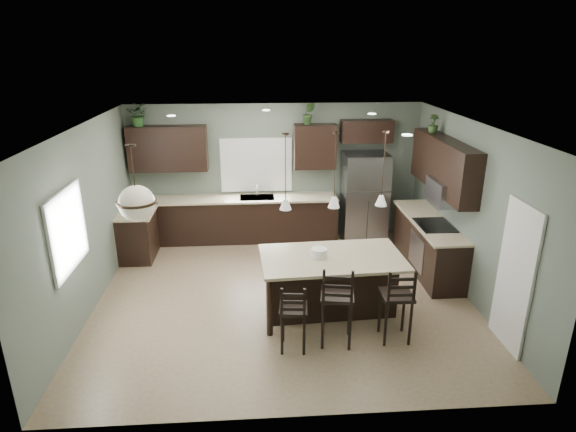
{
  "coord_description": "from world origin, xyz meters",
  "views": [
    {
      "loc": [
        -0.41,
        -7.03,
        3.94
      ],
      "look_at": [
        0.1,
        0.4,
        1.25
      ],
      "focal_mm": 30.0,
      "sensor_mm": 36.0,
      "label": 1
    }
  ],
  "objects_px": {
    "serving_dish": "(319,253)",
    "bar_stool_right": "(396,303)",
    "refrigerator": "(364,197)",
    "kitchen_island": "(331,284)",
    "bar_stool_left": "(293,316)",
    "bar_stool_center": "(337,304)",
    "plant_back_left": "(138,115)"
  },
  "relations": [
    {
      "from": "serving_dish",
      "to": "bar_stool_right",
      "type": "xyz_separation_m",
      "value": [
        0.97,
        -0.79,
        -0.43
      ]
    },
    {
      "from": "refrigerator",
      "to": "kitchen_island",
      "type": "relative_size",
      "value": 0.87
    },
    {
      "from": "kitchen_island",
      "to": "serving_dish",
      "type": "relative_size",
      "value": 8.87
    },
    {
      "from": "kitchen_island",
      "to": "bar_stool_right",
      "type": "relative_size",
      "value": 1.88
    },
    {
      "from": "refrigerator",
      "to": "bar_stool_left",
      "type": "distance_m",
      "value": 4.2
    },
    {
      "from": "bar_stool_center",
      "to": "plant_back_left",
      "type": "height_order",
      "value": "plant_back_left"
    },
    {
      "from": "serving_dish",
      "to": "bar_stool_center",
      "type": "xyz_separation_m",
      "value": [
        0.15,
        -0.81,
        -0.39
      ]
    },
    {
      "from": "bar_stool_right",
      "to": "bar_stool_center",
      "type": "bearing_deg",
      "value": -177.68
    },
    {
      "from": "kitchen_island",
      "to": "bar_stool_right",
      "type": "xyz_separation_m",
      "value": [
        0.77,
        -0.8,
        0.1
      ]
    },
    {
      "from": "refrigerator",
      "to": "bar_stool_center",
      "type": "xyz_separation_m",
      "value": [
        -1.17,
        -3.67,
        -0.32
      ]
    },
    {
      "from": "bar_stool_center",
      "to": "refrigerator",
      "type": "bearing_deg",
      "value": 81.82
    },
    {
      "from": "refrigerator",
      "to": "kitchen_island",
      "type": "xyz_separation_m",
      "value": [
        -1.12,
        -2.85,
        -0.46
      ]
    },
    {
      "from": "bar_stool_left",
      "to": "bar_stool_center",
      "type": "bearing_deg",
      "value": 16.48
    },
    {
      "from": "kitchen_island",
      "to": "bar_stool_right",
      "type": "distance_m",
      "value": 1.12
    },
    {
      "from": "refrigerator",
      "to": "bar_stool_left",
      "type": "xyz_separation_m",
      "value": [
        -1.77,
        -3.78,
        -0.42
      ]
    },
    {
      "from": "bar_stool_left",
      "to": "serving_dish",
      "type": "bearing_deg",
      "value": 69.55
    },
    {
      "from": "refrigerator",
      "to": "kitchen_island",
      "type": "height_order",
      "value": "refrigerator"
    },
    {
      "from": "serving_dish",
      "to": "plant_back_left",
      "type": "distance_m",
      "value": 4.71
    },
    {
      "from": "bar_stool_left",
      "to": "bar_stool_center",
      "type": "height_order",
      "value": "bar_stool_center"
    },
    {
      "from": "kitchen_island",
      "to": "serving_dish",
      "type": "bearing_deg",
      "value": -180.0
    },
    {
      "from": "plant_back_left",
      "to": "bar_stool_center",
      "type": "bearing_deg",
      "value": -49.81
    },
    {
      "from": "kitchen_island",
      "to": "refrigerator",
      "type": "bearing_deg",
      "value": 65.36
    },
    {
      "from": "kitchen_island",
      "to": "serving_dish",
      "type": "xyz_separation_m",
      "value": [
        -0.2,
        -0.01,
        0.53
      ]
    },
    {
      "from": "kitchen_island",
      "to": "bar_stool_center",
      "type": "height_order",
      "value": "bar_stool_center"
    },
    {
      "from": "bar_stool_center",
      "to": "serving_dish",
      "type": "bearing_deg",
      "value": 109.87
    },
    {
      "from": "bar_stool_right",
      "to": "plant_back_left",
      "type": "bearing_deg",
      "value": 137.67
    },
    {
      "from": "serving_dish",
      "to": "bar_stool_right",
      "type": "height_order",
      "value": "bar_stool_right"
    },
    {
      "from": "bar_stool_center",
      "to": "bar_stool_left",
      "type": "bearing_deg",
      "value": -159.83
    },
    {
      "from": "bar_stool_right",
      "to": "refrigerator",
      "type": "bearing_deg",
      "value": 85.58
    },
    {
      "from": "bar_stool_left",
      "to": "plant_back_left",
      "type": "distance_m",
      "value": 5.28
    },
    {
      "from": "refrigerator",
      "to": "plant_back_left",
      "type": "distance_m",
      "value": 4.79
    },
    {
      "from": "refrigerator",
      "to": "kitchen_island",
      "type": "distance_m",
      "value": 3.09
    }
  ]
}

